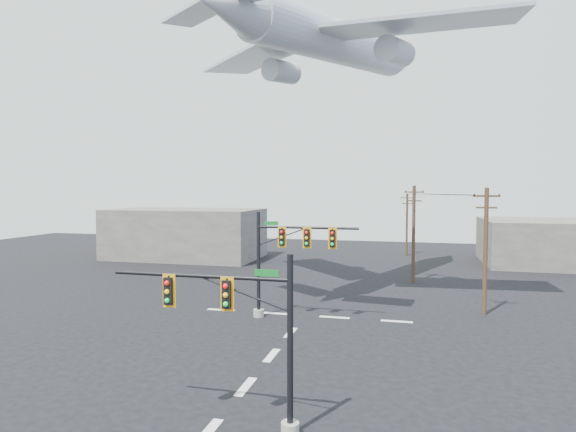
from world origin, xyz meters
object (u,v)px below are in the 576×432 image
(signal_mast_near, at_px, (248,335))
(utility_pole_b, at_px, (414,232))
(utility_pole_a, at_px, (486,249))
(signal_mast_far, at_px, (283,259))
(airliner, at_px, (336,43))
(utility_pole_c, at_px, (407,223))

(signal_mast_near, relative_size, utility_pole_b, 0.79)
(utility_pole_a, height_order, utility_pole_b, utility_pole_b)
(signal_mast_far, bearing_deg, airliner, 76.49)
(utility_pole_a, distance_m, utility_pole_b, 11.62)
(utility_pole_c, distance_m, airliner, 29.60)
(utility_pole_a, height_order, airliner, airliner)
(utility_pole_a, bearing_deg, signal_mast_near, -105.80)
(signal_mast_near, distance_m, utility_pole_c, 47.66)
(utility_pole_b, bearing_deg, airliner, -116.20)
(signal_mast_far, bearing_deg, utility_pole_c, 76.95)
(utility_pole_b, xyz_separation_m, airliner, (-6.23, -6.24, 15.47))
(utility_pole_a, relative_size, airliner, 0.29)
(signal_mast_near, distance_m, airliner, 28.46)
(utility_pole_c, relative_size, airliner, 0.27)
(utility_pole_b, distance_m, airliner, 17.81)
(signal_mast_near, distance_m, signal_mast_far, 14.59)
(signal_mast_near, height_order, utility_pole_c, utility_pole_c)
(utility_pole_c, bearing_deg, signal_mast_far, -109.87)
(utility_pole_a, distance_m, utility_pole_c, 29.23)
(signal_mast_near, relative_size, airliner, 0.24)
(signal_mast_near, relative_size, signal_mast_far, 1.00)
(signal_mast_near, distance_m, utility_pole_b, 29.89)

